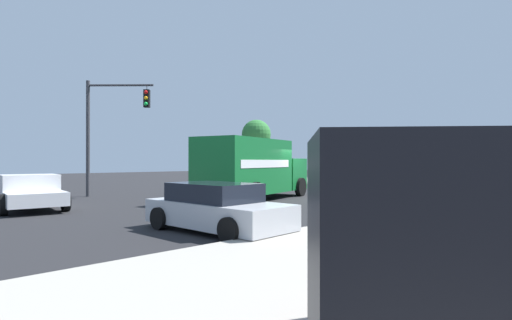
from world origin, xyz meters
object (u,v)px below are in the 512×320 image
pickup_white (29,191)px  sedan_silver (217,208)px  delivery_truck (252,169)px  traffic_light_primary (108,121)px  pedestrian_near_corner (285,170)px  vending_machine_red (412,238)px  shade_tree_near (256,135)px

pickup_white → sedan_silver: bearing=104.7°
delivery_truck → pickup_white: delivery_truck is taller
delivery_truck → traffic_light_primary: bearing=-56.2°
delivery_truck → pedestrian_near_corner: 20.49m
pedestrian_near_corner → vending_machine_red: size_ratio=0.85×
vending_machine_red → shade_tree_near: size_ratio=0.31×
pickup_white → vending_machine_red: size_ratio=2.90×
sedan_silver → shade_tree_near: shade_tree_near is taller
traffic_light_primary → shade_tree_near: (-18.51, -7.88, 0.51)m
sedan_silver → pedestrian_near_corner: pedestrian_near_corner is taller
pedestrian_near_corner → shade_tree_near: size_ratio=0.27×
delivery_truck → traffic_light_primary: (4.46, -6.65, 2.53)m
delivery_truck → sedan_silver: size_ratio=1.79×
delivery_truck → sedan_silver: (6.65, 5.73, -0.90)m
traffic_light_primary → shade_tree_near: size_ratio=1.05×
pedestrian_near_corner → shade_tree_near: 4.60m
delivery_truck → shade_tree_near: (-14.05, -14.53, 3.03)m
delivery_truck → vending_machine_red: bearing=53.8°
delivery_truck → vending_machine_red: (9.04, 12.34, -0.46)m
pickup_white → pedestrian_near_corner: (-25.24, -9.15, 0.30)m
shade_tree_near → delivery_truck: bearing=46.0°
traffic_light_primary → pedestrian_near_corner: (-20.66, -5.88, -3.03)m
pedestrian_near_corner → sedan_silver: bearing=38.6°
sedan_silver → shade_tree_near: (-20.70, -20.26, 3.94)m
delivery_truck → vending_machine_red: size_ratio=4.27×
traffic_light_primary → pedestrian_near_corner: bearing=-164.1°
traffic_light_primary → pedestrian_near_corner: 21.69m
delivery_truck → pedestrian_near_corner: delivery_truck is taller
traffic_light_primary → vending_machine_red: bearing=76.4°
delivery_truck → traffic_light_primary: size_ratio=1.26×
sedan_silver → delivery_truck: bearing=-139.3°
sedan_silver → vending_machine_red: 7.04m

